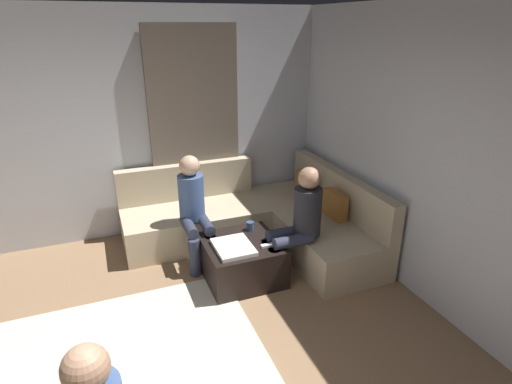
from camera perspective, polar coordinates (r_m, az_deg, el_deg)
wall_back at (r=3.70m, az=29.42°, el=1.12°), size 6.00×0.12×2.70m
wall_left at (r=5.20m, az=-22.79°, el=7.69°), size 0.12×6.00×2.70m
curtain_panel at (r=5.26m, az=-8.31°, el=8.20°), size 0.06×1.10×2.50m
sectional_couch at (r=5.07m, az=0.73°, el=-3.79°), size 2.10×2.55×0.87m
ottoman at (r=4.39m, az=-1.97°, el=-9.25°), size 0.76×0.76×0.42m
folded_blanket at (r=4.16m, az=-3.11°, el=-7.52°), size 0.44×0.36×0.04m
coffee_mug at (r=4.50m, az=-0.79°, el=-4.65°), size 0.08×0.08×0.10m
game_remote at (r=4.21m, az=1.68°, el=-7.28°), size 0.05×0.15×0.02m
person_on_couch_back at (r=4.23m, az=5.85°, el=-3.77°), size 0.30×0.60×1.20m
person_on_couch_side at (r=4.55m, az=-8.48°, el=-1.96°), size 0.60×0.30×1.20m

